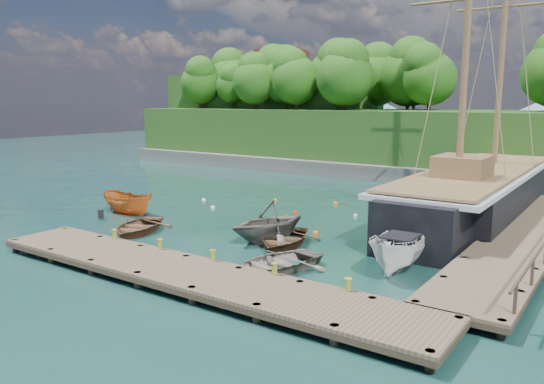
{
  "coord_description": "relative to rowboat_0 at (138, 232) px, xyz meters",
  "views": [
    {
      "loc": [
        15.58,
        -20.56,
        6.94
      ],
      "look_at": [
        -0.64,
        2.88,
        2.0
      ],
      "focal_mm": 35.0,
      "sensor_mm": 36.0,
      "label": 1
    }
  ],
  "objects": [
    {
      "name": "ground",
      "position": [
        5.94,
        2.06,
        0.0
      ],
      "size": [
        160.0,
        160.0,
        0.0
      ],
      "primitive_type": "plane",
      "color": "#10322A",
      "rests_on": "ground"
    },
    {
      "name": "dock_near",
      "position": [
        7.94,
        -4.44,
        0.43
      ],
      "size": [
        20.0,
        3.2,
        1.1
      ],
      "color": "brown",
      "rests_on": "ground"
    },
    {
      "name": "dock_east",
      "position": [
        17.44,
        9.06,
        0.43
      ],
      "size": [
        3.2,
        24.0,
        1.1
      ],
      "color": "brown",
      "rests_on": "ground"
    },
    {
      "name": "bollard_0",
      "position": [
        1.94,
        -3.04,
        0.0
      ],
      "size": [
        0.26,
        0.26,
        0.45
      ],
      "primitive_type": "cylinder",
      "color": "olive",
      "rests_on": "ground"
    },
    {
      "name": "bollard_1",
      "position": [
        4.94,
        -3.04,
        0.0
      ],
      "size": [
        0.26,
        0.26,
        0.45
      ],
      "primitive_type": "cylinder",
      "color": "olive",
      "rests_on": "ground"
    },
    {
      "name": "bollard_2",
      "position": [
        7.94,
        -3.04,
        0.0
      ],
      "size": [
        0.26,
        0.26,
        0.45
      ],
      "primitive_type": "cylinder",
      "color": "olive",
      "rests_on": "ground"
    },
    {
      "name": "bollard_3",
      "position": [
        10.94,
        -3.04,
        0.0
      ],
      "size": [
        0.26,
        0.26,
        0.45
      ],
      "primitive_type": "cylinder",
      "color": "olive",
      "rests_on": "ground"
    },
    {
      "name": "bollard_4",
      "position": [
        13.94,
        -3.04,
        0.0
      ],
      "size": [
        0.26,
        0.26,
        0.45
      ],
      "primitive_type": "cylinder",
      "color": "olive",
      "rests_on": "ground"
    },
    {
      "name": "rowboat_0",
      "position": [
        0.0,
        0.0,
        0.0
      ],
      "size": [
        4.27,
        4.9,
        0.85
      ],
      "primitive_type": "imported",
      "rotation": [
        0.0,
        0.0,
        0.4
      ],
      "color": "brown",
      "rests_on": "ground"
    },
    {
      "name": "rowboat_1",
      "position": [
        6.72,
        2.53,
        0.0
      ],
      "size": [
        4.8,
        5.18,
        2.24
      ],
      "primitive_type": "imported",
      "rotation": [
        0.0,
        0.0,
        -0.31
      ],
      "color": "#5A564C",
      "rests_on": "ground"
    },
    {
      "name": "rowboat_2",
      "position": [
        7.8,
        2.3,
        0.0
      ],
      "size": [
        3.96,
        4.84,
        0.88
      ],
      "primitive_type": "imported",
      "rotation": [
        0.0,
        0.0,
        0.24
      ],
      "color": "#4E3120",
      "rests_on": "ground"
    },
    {
      "name": "rowboat_3",
      "position": [
        9.67,
        -1.1,
        0.0
      ],
      "size": [
        4.11,
        4.95,
        0.88
      ],
      "primitive_type": "imported",
      "rotation": [
        0.0,
        0.0,
        -0.28
      ],
      "color": "slate",
      "rests_on": "ground"
    },
    {
      "name": "motorboat_orange",
      "position": [
        -4.01,
        2.81,
        0.0
      ],
      "size": [
        4.2,
        1.7,
        1.6
      ],
      "primitive_type": "imported",
      "rotation": [
        0.0,
        0.0,
        1.54
      ],
      "color": "orange",
      "rests_on": "ground"
    },
    {
      "name": "cabin_boat_white",
      "position": [
        13.8,
        1.96,
        0.0
      ],
      "size": [
        2.31,
        5.04,
        1.89
      ],
      "primitive_type": "imported",
      "rotation": [
        0.0,
        0.0,
        0.1
      ],
      "color": "white",
      "rests_on": "ground"
    },
    {
      "name": "schooner",
      "position": [
        13.77,
        14.4,
        1.21
      ],
      "size": [
        5.44,
        29.27,
        21.8
      ],
      "rotation": [
        0.0,
        0.0,
        0.0
      ],
      "color": "black",
      "rests_on": "ground"
    },
    {
      "name": "mooring_buoy_0",
      "position": [
        -0.92,
        7.14,
        0.0
      ],
      "size": [
        0.32,
        0.32,
        0.32
      ],
      "primitive_type": "sphere",
      "color": "silver",
      "rests_on": "ground"
    },
    {
      "name": "mooring_buoy_1",
      "position": [
        4.37,
        8.85,
        0.0
      ],
      "size": [
        0.32,
        0.32,
        0.32
      ],
      "primitive_type": "sphere",
      "color": "#FA2D06",
      "rests_on": "ground"
    },
    {
      "name": "mooring_buoy_2",
      "position": [
        4.48,
        7.59,
        0.0
      ],
      "size": [
        0.3,
        0.3,
        0.3
      ],
      "primitive_type": "sphere",
      "color": "#DC4300",
      "rests_on": "ground"
    },
    {
      "name": "mooring_buoy_3",
      "position": [
        7.8,
        10.25,
        0.0
      ],
      "size": [
        0.29,
        0.29,
        0.29
      ],
      "primitive_type": "sphere",
      "color": "silver",
      "rests_on": "ground"
    },
    {
      "name": "mooring_buoy_4",
      "position": [
        1.01,
        11.51,
        0.0
      ],
      "size": [
        0.34,
        0.34,
        0.34
      ],
      "primitive_type": "sphere",
      "color": "orange",
      "rests_on": "ground"
    },
    {
      "name": "mooring_buoy_5",
      "position": [
        5.01,
        12.94,
        0.0
      ],
      "size": [
        0.34,
        0.34,
        0.34
      ],
      "primitive_type": "sphere",
      "color": "orange",
      "rests_on": "ground"
    },
    {
      "name": "mooring_buoy_6",
      "position": [
        -3.18,
        8.77,
        0.0
      ],
      "size": [
        0.32,
        0.32,
        0.32
      ],
      "primitive_type": "sphere",
      "color": "silver",
      "rests_on": "ground"
    },
    {
      "name": "mooring_buoy_7",
      "position": [
        8.02,
        5.06,
        0.0
      ],
      "size": [
        0.34,
        0.34,
        0.34
      ],
      "primitive_type": "sphere",
      "color": "orange",
      "rests_on": "ground"
    },
    {
      "name": "headland",
      "position": [
        -6.94,
        33.43,
        5.54
      ],
      "size": [
        51.0,
        19.31,
        12.9
      ],
      "color": "#474744",
      "rests_on": "ground"
    }
  ]
}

